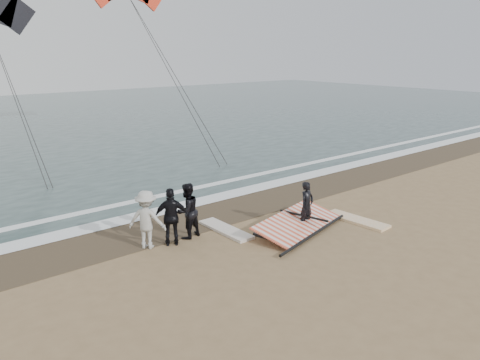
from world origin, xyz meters
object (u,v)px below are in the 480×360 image
at_px(board_cream, 226,230).
at_px(man_main, 307,205).
at_px(board_white, 357,220).
at_px(sail_rig, 293,224).

bearing_deg(board_cream, man_main, -33.52).
relative_size(man_main, board_cream, 0.71).
distance_m(board_white, sail_rig, 2.50).
height_order(man_main, board_cream, man_main).
bearing_deg(board_white, board_cream, 148.43).
relative_size(man_main, sail_rig, 0.40).
distance_m(man_main, board_white, 2.16).
xyz_separation_m(man_main, sail_rig, (-0.45, 0.19, -0.63)).
bearing_deg(man_main, sail_rig, 149.02).
xyz_separation_m(board_cream, sail_rig, (1.87, -1.34, 0.15)).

